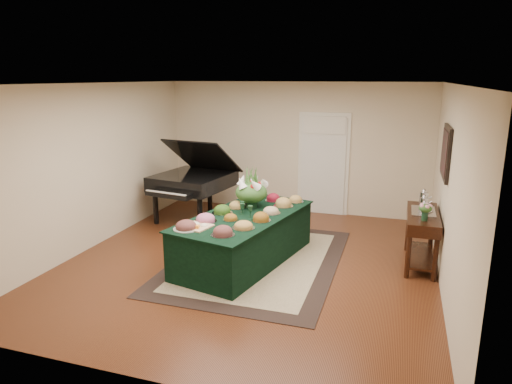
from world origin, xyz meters
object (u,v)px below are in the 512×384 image
(buffet_table, at_px, (245,238))
(floral_centerpiece, at_px, (251,188))
(grand_piano, at_px, (193,180))
(mahogany_sideboard, at_px, (422,225))

(buffet_table, distance_m, floral_centerpiece, 0.81)
(buffet_table, distance_m, grand_piano, 2.43)
(mahogany_sideboard, bearing_deg, buffet_table, -164.84)
(floral_centerpiece, distance_m, grand_piano, 2.09)
(floral_centerpiece, bearing_deg, buffet_table, -85.11)
(floral_centerpiece, bearing_deg, mahogany_sideboard, 5.78)
(buffet_table, height_order, floral_centerpiece, floral_centerpiece)
(buffet_table, height_order, mahogany_sideboard, mahogany_sideboard)
(floral_centerpiece, bearing_deg, grand_piano, 142.23)
(grand_piano, distance_m, mahogany_sideboard, 4.38)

